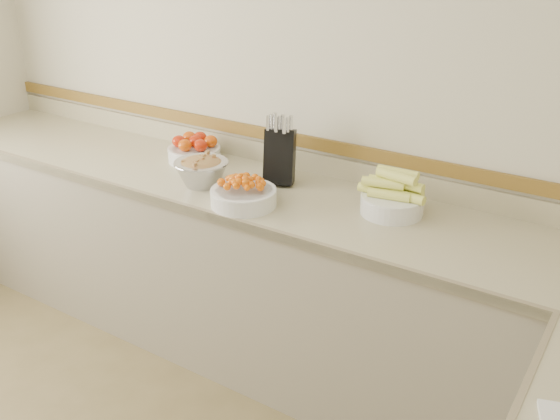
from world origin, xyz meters
The scene contains 7 objects.
back_wall centered at (0.00, 2.00, 1.30)m, with size 4.00×4.00×0.00m, color beige.
counter_back centered at (0.00, 1.68, 0.45)m, with size 4.00×0.65×1.08m.
knife_block centered at (0.06, 1.80, 1.03)m, with size 0.19×0.20×0.33m.
tomato_bowl centered at (-0.46, 1.81, 0.96)m, with size 0.27×0.27×0.13m.
cherry_tomato_bowl centered at (0.07, 1.49, 0.95)m, with size 0.28×0.28×0.16m.
corn_bowl centered at (0.63, 1.76, 0.97)m, with size 0.29×0.26×0.19m.
rhubarb_bowl centered at (-0.22, 1.57, 0.97)m, with size 0.25×0.25×0.14m.
Camera 1 is at (1.52, -0.46, 1.98)m, focal length 40.00 mm.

